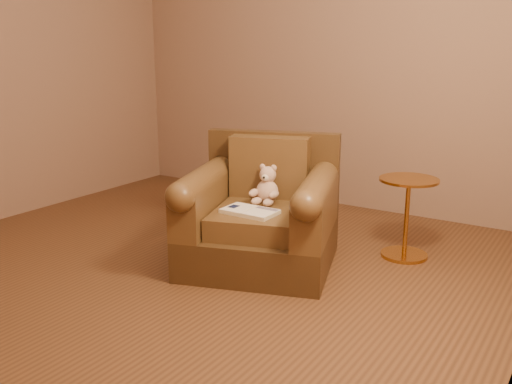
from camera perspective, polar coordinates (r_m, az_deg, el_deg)
The scene contains 5 objects.
floor at distance 3.75m, azimuth -7.27°, elevation -7.77°, with size 4.00×4.00×0.00m, color brown.
armchair at distance 3.75m, azimuth 0.54°, elevation -2.46°, with size 1.16×1.13×0.83m.
teddy_bear at distance 3.77m, azimuth 1.06°, elevation 0.38°, with size 0.19×0.22×0.26m.
guidebook at distance 3.55m, azimuth -0.63°, elevation -1.95°, with size 0.34×0.20×0.03m.
side_table at distance 3.99m, azimuth 14.84°, elevation -2.25°, with size 0.39×0.39×0.55m.
Camera 1 is at (2.25, -2.64, 1.43)m, focal length 40.00 mm.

